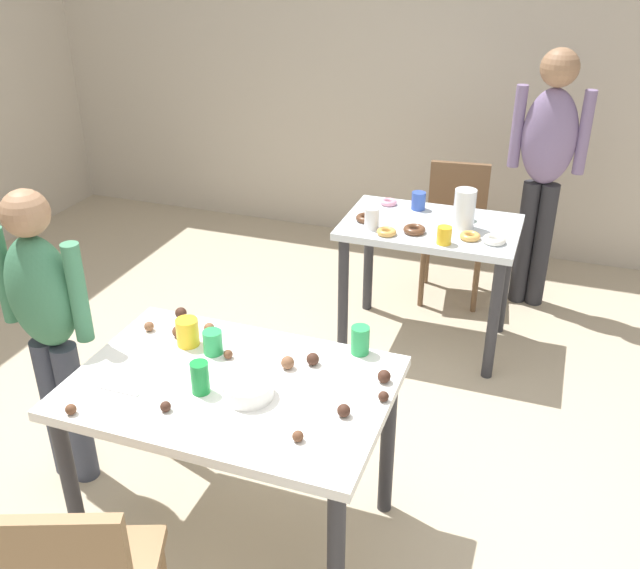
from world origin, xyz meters
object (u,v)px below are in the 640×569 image
dining_table_near (232,405)px  dining_table_far (429,245)px  person_adult_far (546,158)px  mixing_bowl (248,389)px  person_girl_near (47,320)px  chair_far_table (455,223)px  pitcher_far (464,209)px  soda_can (200,378)px

dining_table_near → dining_table_far: (0.38, 1.74, -0.03)m
person_adult_far → mixing_bowl: (-0.82, -2.50, -0.20)m
person_girl_near → person_adult_far: person_adult_far is taller
dining_table_near → chair_far_table: bearing=80.2°
dining_table_far → mixing_bowl: (-0.28, -1.79, 0.16)m
chair_far_table → pitcher_far: bearing=-78.5°
person_girl_near → soda_can: person_girl_near is taller
dining_table_far → chair_far_table: (0.04, 0.67, -0.12)m
dining_table_far → pitcher_far: size_ratio=4.34×
mixing_bowl → pitcher_far: pitcher_far is taller
dining_table_near → pitcher_far: pitcher_far is taller
chair_far_table → person_adult_far: person_adult_far is taller
person_girl_near → pitcher_far: bearing=49.5°
dining_table_far → chair_far_table: size_ratio=1.10×
dining_table_far → mixing_bowl: 1.82m
dining_table_far → pitcher_far: pitcher_far is taller
mixing_bowl → pitcher_far: (0.46, 1.79, 0.08)m
mixing_bowl → pitcher_far: size_ratio=0.81×
person_girl_near → pitcher_far: person_girl_near is taller
dining_table_far → mixing_bowl: bearing=-98.9°
mixing_bowl → pitcher_far: 1.85m
chair_far_table → person_adult_far: (0.50, 0.03, 0.48)m
dining_table_near → pitcher_far: 1.83m
person_girl_near → soda_can: bearing=-11.6°
chair_far_table → person_girl_near: 2.68m
dining_table_far → person_adult_far: size_ratio=0.60×
person_adult_far → pitcher_far: person_adult_far is taller
dining_table_near → person_girl_near: (-0.86, 0.08, 0.16)m
person_adult_far → soda_can: (-0.99, -2.53, -0.17)m
chair_far_table → mixing_bowl: chair_far_table is taller
person_adult_far → soda_can: bearing=-111.3°
person_adult_far → pitcher_far: bearing=-117.0°
mixing_bowl → soda_can: size_ratio=1.47×
dining_table_near → mixing_bowl: (0.10, -0.06, 0.13)m
chair_far_table → soda_can: (-0.49, -2.50, 0.31)m
person_adult_far → dining_table_far: bearing=-127.4°
mixing_bowl → soda_can: soda_can is taller
pitcher_far → dining_table_far: bearing=178.4°
dining_table_far → person_adult_far: person_adult_far is taller
chair_far_table → mixing_bowl: (-0.32, -2.47, 0.28)m
person_girl_near → soda_can: 0.80m
person_adult_far → mixing_bowl: bearing=-108.1°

